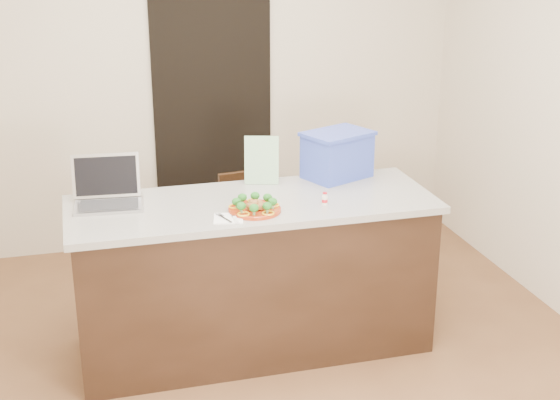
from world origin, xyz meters
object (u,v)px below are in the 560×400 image
object	(u,v)px
island	(253,275)
chair	(248,226)
plate	(255,209)
laptop	(108,191)
napkin	(228,218)
blue_box	(337,154)
yogurt_bottle	(325,199)

from	to	relation	value
island	chair	size ratio (longest dim) A/B	2.49
plate	laptop	bearing A→B (deg)	155.78
napkin	plate	bearing A→B (deg)	24.61
napkin	blue_box	distance (m)	0.96
yogurt_bottle	blue_box	xyz separation A→B (m)	(0.22, 0.45, 0.12)
island	napkin	xyz separation A→B (m)	(-0.19, -0.24, 0.46)
island	blue_box	xyz separation A→B (m)	(0.60, 0.29, 0.60)
yogurt_bottle	laptop	xyz separation A→B (m)	(-1.16, 0.33, 0.04)
yogurt_bottle	laptop	world-z (taller)	laptop
yogurt_bottle	laptop	distance (m)	1.20
napkin	blue_box	world-z (taller)	blue_box
island	laptop	size ratio (longest dim) A/B	5.23
island	plate	bearing A→B (deg)	-98.93
napkin	yogurt_bottle	size ratio (longest dim) A/B	2.17
plate	blue_box	distance (m)	0.78
island	laptop	distance (m)	0.96
blue_box	island	bearing A→B (deg)	-177.55
yogurt_bottle	blue_box	size ratio (longest dim) A/B	0.15
napkin	laptop	world-z (taller)	laptop
island	chair	world-z (taller)	island
laptop	blue_box	world-z (taller)	blue_box
plate	blue_box	xyz separation A→B (m)	(0.63, 0.46, 0.13)
island	napkin	distance (m)	0.55
chair	laptop	bearing A→B (deg)	-156.06
island	plate	size ratio (longest dim) A/B	7.21
island	plate	xyz separation A→B (m)	(-0.03, -0.17, 0.47)
plate	chair	distance (m)	1.04
yogurt_bottle	chair	world-z (taller)	yogurt_bottle
napkin	laptop	size ratio (longest dim) A/B	0.39
laptop	blue_box	xyz separation A→B (m)	(1.38, 0.12, 0.07)
plate	napkin	size ratio (longest dim) A/B	1.86
blue_box	chair	xyz separation A→B (m)	(-0.46, 0.46, -0.59)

